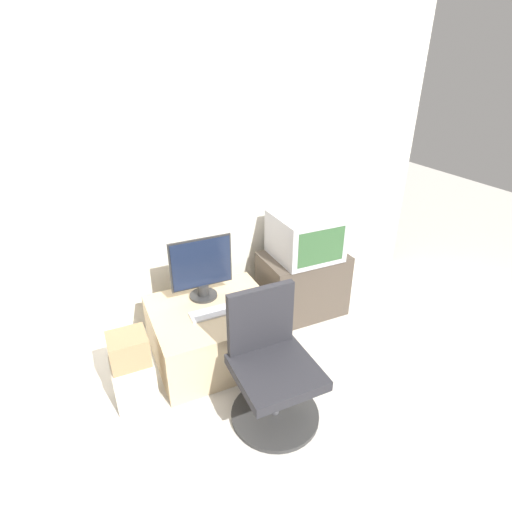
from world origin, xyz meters
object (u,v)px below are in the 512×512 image
(cardboard_box_lower, at_px, (134,381))
(mouse, at_px, (239,305))
(crt_tv, at_px, (305,236))
(keyboard, at_px, (211,313))
(office_chair, at_px, (272,370))
(main_monitor, at_px, (202,269))

(cardboard_box_lower, bearing_deg, mouse, 10.59)
(crt_tv, bearing_deg, cardboard_box_lower, -164.22)
(keyboard, relative_size, office_chair, 0.36)
(keyboard, height_order, office_chair, office_chair)
(main_monitor, bearing_deg, cardboard_box_lower, -147.48)
(crt_tv, distance_m, cardboard_box_lower, 1.77)
(crt_tv, height_order, office_chair, crt_tv)
(main_monitor, bearing_deg, office_chair, -79.55)
(main_monitor, distance_m, keyboard, 0.35)
(crt_tv, bearing_deg, mouse, -158.60)
(main_monitor, xyz_separation_m, cardboard_box_lower, (-0.65, -0.41, -0.52))
(keyboard, xyz_separation_m, crt_tv, (0.97, 0.29, 0.33))
(office_chair, bearing_deg, crt_tv, 49.80)
(main_monitor, relative_size, crt_tv, 0.95)
(keyboard, xyz_separation_m, mouse, (0.23, 0.00, 0.01))
(keyboard, xyz_separation_m, cardboard_box_lower, (-0.62, -0.16, -0.28))
(cardboard_box_lower, bearing_deg, keyboard, 14.30)
(main_monitor, relative_size, cardboard_box_lower, 1.47)
(mouse, xyz_separation_m, office_chair, (-0.04, -0.63, -0.10))
(main_monitor, distance_m, mouse, 0.40)
(office_chair, xyz_separation_m, cardboard_box_lower, (-0.81, 0.48, -0.18))
(main_monitor, height_order, keyboard, main_monitor)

